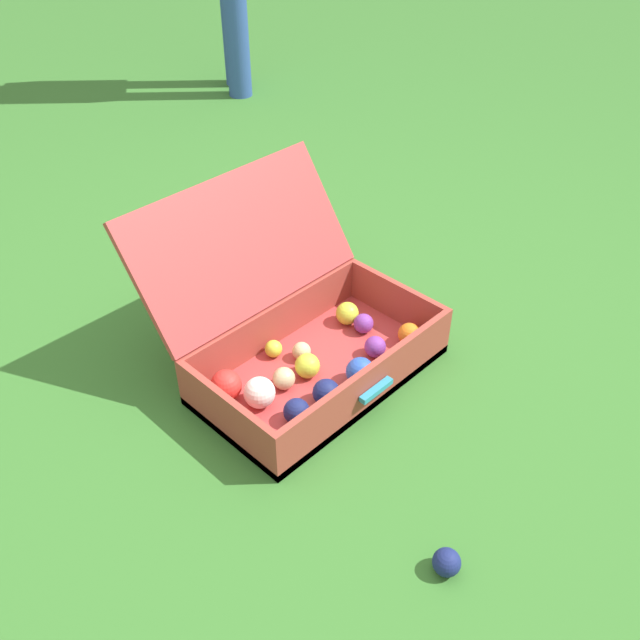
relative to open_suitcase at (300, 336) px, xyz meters
name	(u,v)px	position (x,y,z in m)	size (l,w,h in m)	color
ground_plane	(289,379)	(-0.06, -0.01, -0.11)	(16.00, 16.00, 0.00)	#336B28
open_suitcase	(300,336)	(0.00, 0.00, 0.00)	(0.66, 0.62, 0.47)	#B23838
stray_ball_on_grass	(447,562)	(-0.23, -0.67, -0.08)	(0.06, 0.06, 0.06)	navy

